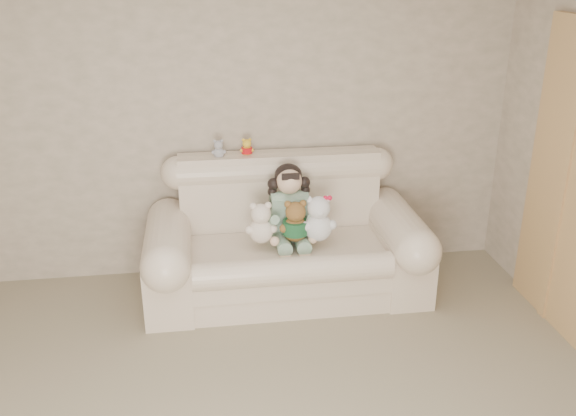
# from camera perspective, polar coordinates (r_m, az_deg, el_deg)

# --- Properties ---
(wall_back) EXTENTS (4.50, 0.00, 4.50)m
(wall_back) POSITION_cam_1_polar(r_m,az_deg,el_deg) (4.93, -5.51, 8.31)
(wall_back) COLOR beige
(wall_back) RESTS_ON ground
(sofa) EXTENTS (2.10, 0.95, 1.03)m
(sofa) POSITION_cam_1_polar(r_m,az_deg,el_deg) (4.74, -0.17, -2.19)
(sofa) COLOR beige
(sofa) RESTS_ON floor
(door_panel) EXTENTS (0.06, 0.90, 2.10)m
(door_panel) POSITION_cam_1_polar(r_m,az_deg,el_deg) (4.64, 24.04, 2.38)
(door_panel) COLOR #B3774C
(door_panel) RESTS_ON floor
(seated_child) EXTENTS (0.37, 0.45, 0.60)m
(seated_child) POSITION_cam_1_polar(r_m,az_deg,el_deg) (4.74, 0.10, 0.50)
(seated_child) COLOR #256B3E
(seated_child) RESTS_ON sofa
(brown_teddy) EXTENTS (0.24, 0.19, 0.37)m
(brown_teddy) POSITION_cam_1_polar(r_m,az_deg,el_deg) (4.57, 0.67, -0.83)
(brown_teddy) COLOR brown
(brown_teddy) RESTS_ON sofa
(white_cat) EXTENTS (0.29, 0.24, 0.42)m
(white_cat) POSITION_cam_1_polar(r_m,az_deg,el_deg) (4.57, 2.76, -0.51)
(white_cat) COLOR white
(white_cat) RESTS_ON sofa
(cream_teddy) EXTENTS (0.27, 0.24, 0.36)m
(cream_teddy) POSITION_cam_1_polar(r_m,az_deg,el_deg) (4.55, -2.47, -0.99)
(cream_teddy) COLOR white
(cream_teddy) RESTS_ON sofa
(yellow_mini_bear) EXTENTS (0.11, 0.08, 0.17)m
(yellow_mini_bear) POSITION_cam_1_polar(r_m,az_deg,el_deg) (4.86, -3.75, 5.64)
(yellow_mini_bear) COLOR yellow
(yellow_mini_bear) RESTS_ON sofa
(grey_mini_plush) EXTENTS (0.13, 0.12, 0.18)m
(grey_mini_plush) POSITION_cam_1_polar(r_m,az_deg,el_deg) (4.82, -6.30, 5.48)
(grey_mini_plush) COLOR #B2B2B9
(grey_mini_plush) RESTS_ON sofa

